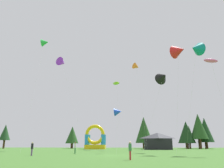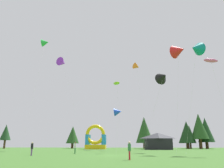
{
  "view_description": "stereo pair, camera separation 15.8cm",
  "coord_description": "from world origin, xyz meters",
  "px_view_note": "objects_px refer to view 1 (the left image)",
  "views": [
    {
      "loc": [
        2.0,
        -31.54,
        1.55
      ],
      "look_at": [
        0.0,
        7.69,
        11.78
      ],
      "focal_mm": 36.65,
      "sensor_mm": 36.0,
      "label": 1
    },
    {
      "loc": [
        2.16,
        -31.53,
        1.55
      ],
      "look_at": [
        0.0,
        7.69,
        11.78
      ],
      "focal_mm": 36.65,
      "sensor_mm": 36.0,
      "label": 2
    }
  ],
  "objects_px": {
    "kite_black_delta": "(163,77)",
    "kite_purple_delta": "(62,62)",
    "kite_pink_parafoil": "(211,61)",
    "person_far_side": "(130,149)",
    "inflatable_red_slide": "(95,140)",
    "festival_tent": "(158,141)",
    "kite_teal_delta": "(196,48)",
    "kite_green_delta": "(45,42)",
    "kite_lime_parafoil": "(116,83)",
    "kite_orange_delta": "(136,67)",
    "person_midfield": "(32,147)",
    "kite_red_delta": "(179,51)",
    "kite_blue_delta": "(118,112)",
    "person_left_edge": "(75,147)"
  },
  "relations": [
    {
      "from": "kite_teal_delta",
      "to": "kite_green_delta",
      "type": "bearing_deg",
      "value": 156.63
    },
    {
      "from": "person_far_side",
      "to": "person_left_edge",
      "type": "bearing_deg",
      "value": 47.55
    },
    {
      "from": "person_left_edge",
      "to": "kite_black_delta",
      "type": "bearing_deg",
      "value": 84.9
    },
    {
      "from": "person_far_side",
      "to": "inflatable_red_slide",
      "type": "relative_size",
      "value": 0.26
    },
    {
      "from": "kite_black_delta",
      "to": "kite_purple_delta",
      "type": "height_order",
      "value": "kite_purple_delta"
    },
    {
      "from": "kite_lime_parafoil",
      "to": "kite_orange_delta",
      "type": "height_order",
      "value": "kite_orange_delta"
    },
    {
      "from": "person_far_side",
      "to": "inflatable_red_slide",
      "type": "bearing_deg",
      "value": 27.63
    },
    {
      "from": "kite_pink_parafoil",
      "to": "person_left_edge",
      "type": "xyz_separation_m",
      "value": [
        -20.69,
        3.78,
        -12.41
      ]
    },
    {
      "from": "kite_red_delta",
      "to": "kite_purple_delta",
      "type": "bearing_deg",
      "value": 143.72
    },
    {
      "from": "kite_purple_delta",
      "to": "inflatable_red_slide",
      "type": "xyz_separation_m",
      "value": [
        7.98,
        10.16,
        -19.95
      ]
    },
    {
      "from": "kite_blue_delta",
      "to": "person_midfield",
      "type": "distance_m",
      "value": 14.96
    },
    {
      "from": "person_far_side",
      "to": "kite_black_delta",
      "type": "bearing_deg",
      "value": -3.51
    },
    {
      "from": "kite_pink_parafoil",
      "to": "person_far_side",
      "type": "height_order",
      "value": "kite_pink_parafoil"
    },
    {
      "from": "kite_red_delta",
      "to": "festival_tent",
      "type": "height_order",
      "value": "kite_red_delta"
    },
    {
      "from": "kite_teal_delta",
      "to": "kite_blue_delta",
      "type": "bearing_deg",
      "value": 166.96
    },
    {
      "from": "kite_green_delta",
      "to": "person_far_side",
      "type": "relative_size",
      "value": 14.63
    },
    {
      "from": "kite_pink_parafoil",
      "to": "inflatable_red_slide",
      "type": "distance_m",
      "value": 41.34
    },
    {
      "from": "kite_purple_delta",
      "to": "kite_pink_parafoil",
      "type": "relative_size",
      "value": 1.69
    },
    {
      "from": "kite_red_delta",
      "to": "kite_orange_delta",
      "type": "xyz_separation_m",
      "value": [
        -6.05,
        22.26,
        4.83
      ]
    },
    {
      "from": "kite_purple_delta",
      "to": "person_far_side",
      "type": "distance_m",
      "value": 42.82
    },
    {
      "from": "kite_black_delta",
      "to": "kite_green_delta",
      "type": "xyz_separation_m",
      "value": [
        -26.03,
        5.88,
        10.6
      ]
    },
    {
      "from": "kite_orange_delta",
      "to": "person_midfield",
      "type": "xyz_separation_m",
      "value": [
        -15.6,
        -29.34,
        -20.88
      ]
    },
    {
      "from": "kite_red_delta",
      "to": "kite_orange_delta",
      "type": "bearing_deg",
      "value": 105.2
    },
    {
      "from": "kite_purple_delta",
      "to": "kite_black_delta",
      "type": "bearing_deg",
      "value": -29.33
    },
    {
      "from": "kite_pink_parafoil",
      "to": "kite_purple_delta",
      "type": "bearing_deg",
      "value": 141.19
    },
    {
      "from": "kite_teal_delta",
      "to": "kite_orange_delta",
      "type": "relative_size",
      "value": 0.78
    },
    {
      "from": "kite_purple_delta",
      "to": "kite_teal_delta",
      "type": "xyz_separation_m",
      "value": [
        28.23,
        -20.66,
        -5.59
      ]
    },
    {
      "from": "festival_tent",
      "to": "kite_black_delta",
      "type": "bearing_deg",
      "value": -93.11
    },
    {
      "from": "person_midfield",
      "to": "kite_pink_parafoil",
      "type": "bearing_deg",
      "value": 51.99
    },
    {
      "from": "person_left_edge",
      "to": "kite_green_delta",
      "type": "bearing_deg",
      "value": -166.35
    },
    {
      "from": "kite_green_delta",
      "to": "kite_blue_delta",
      "type": "xyz_separation_m",
      "value": [
        17.38,
        -10.13,
        -17.87
      ]
    },
    {
      "from": "kite_pink_parafoil",
      "to": "festival_tent",
      "type": "distance_m",
      "value": 30.83
    },
    {
      "from": "kite_pink_parafoil",
      "to": "person_midfield",
      "type": "xyz_separation_m",
      "value": [
        -25.04,
        -2.53,
        -12.43
      ]
    },
    {
      "from": "kite_black_delta",
      "to": "kite_blue_delta",
      "type": "distance_m",
      "value": 12.07
    },
    {
      "from": "person_left_edge",
      "to": "person_far_side",
      "type": "height_order",
      "value": "person_left_edge"
    },
    {
      "from": "kite_red_delta",
      "to": "kite_teal_delta",
      "type": "xyz_separation_m",
      "value": [
        2.41,
        -1.71,
        -0.38
      ]
    },
    {
      "from": "kite_black_delta",
      "to": "kite_purple_delta",
      "type": "relative_size",
      "value": 0.65
    },
    {
      "from": "kite_purple_delta",
      "to": "inflatable_red_slide",
      "type": "relative_size",
      "value": 3.48
    },
    {
      "from": "kite_blue_delta",
      "to": "person_midfield",
      "type": "bearing_deg",
      "value": -142.63
    },
    {
      "from": "kite_teal_delta",
      "to": "inflatable_red_slide",
      "type": "relative_size",
      "value": 2.65
    },
    {
      "from": "person_far_side",
      "to": "festival_tent",
      "type": "xyz_separation_m",
      "value": [
        8.1,
        38.0,
        1.07
      ]
    },
    {
      "from": "kite_black_delta",
      "to": "kite_blue_delta",
      "type": "relative_size",
      "value": 2.05
    },
    {
      "from": "kite_red_delta",
      "to": "festival_tent",
      "type": "bearing_deg",
      "value": 92.43
    },
    {
      "from": "kite_lime_parafoil",
      "to": "kite_teal_delta",
      "type": "bearing_deg",
      "value": -61.61
    },
    {
      "from": "kite_green_delta",
      "to": "kite_teal_delta",
      "type": "distance_m",
      "value": 34.07
    },
    {
      "from": "kite_black_delta",
      "to": "kite_red_delta",
      "type": "bearing_deg",
      "value": -70.27
    },
    {
      "from": "kite_purple_delta",
      "to": "kite_pink_parafoil",
      "type": "height_order",
      "value": "kite_purple_delta"
    },
    {
      "from": "person_midfield",
      "to": "person_far_side",
      "type": "bearing_deg",
      "value": 16.51
    },
    {
      "from": "festival_tent",
      "to": "person_midfield",
      "type": "bearing_deg",
      "value": -123.78
    },
    {
      "from": "kite_green_delta",
      "to": "person_midfield",
      "type": "relative_size",
      "value": 14.47
    }
  ]
}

